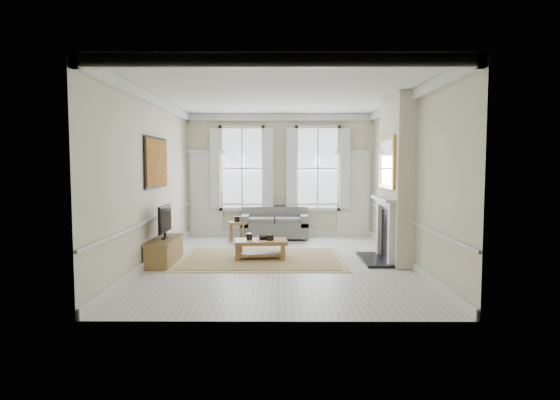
{
  "coord_description": "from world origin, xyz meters",
  "views": [
    {
      "loc": [
        0.05,
        -9.46,
        2.02
      ],
      "look_at": [
        0.02,
        0.52,
        1.25
      ],
      "focal_mm": 30.0,
      "sensor_mm": 36.0,
      "label": 1
    }
  ],
  "objects_px": {
    "side_table": "(237,226)",
    "coffee_table": "(261,244)",
    "sofa": "(275,226)",
    "tv_stand": "(164,251)"
  },
  "relations": [
    {
      "from": "coffee_table",
      "to": "tv_stand",
      "type": "relative_size",
      "value": 0.81
    },
    {
      "from": "coffee_table",
      "to": "tv_stand",
      "type": "bearing_deg",
      "value": -172.29
    },
    {
      "from": "side_table",
      "to": "coffee_table",
      "type": "distance_m",
      "value": 2.44
    },
    {
      "from": "sofa",
      "to": "coffee_table",
      "type": "distance_m",
      "value": 2.76
    },
    {
      "from": "coffee_table",
      "to": "sofa",
      "type": "bearing_deg",
      "value": 80.36
    },
    {
      "from": "sofa",
      "to": "side_table",
      "type": "height_order",
      "value": "sofa"
    },
    {
      "from": "sofa",
      "to": "coffee_table",
      "type": "xyz_separation_m",
      "value": [
        -0.26,
        -2.75,
        -0.02
      ]
    },
    {
      "from": "side_table",
      "to": "coffee_table",
      "type": "xyz_separation_m",
      "value": [
        0.73,
        -2.33,
        -0.07
      ]
    },
    {
      "from": "sofa",
      "to": "tv_stand",
      "type": "relative_size",
      "value": 1.25
    },
    {
      "from": "sofa",
      "to": "coffee_table",
      "type": "height_order",
      "value": "sofa"
    }
  ]
}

